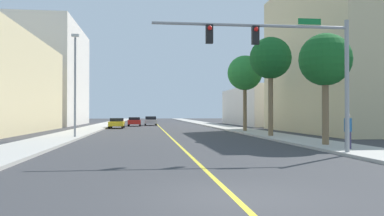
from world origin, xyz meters
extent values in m
plane|color=#38383A|center=(0.00, 42.00, 0.00)|extent=(192.00, 192.00, 0.00)
cube|color=#B2ADA3|center=(-8.65, 42.00, 0.07)|extent=(3.42, 168.00, 0.15)
cube|color=#B2ADA3|center=(8.65, 42.00, 0.07)|extent=(3.42, 168.00, 0.15)
cube|color=yellow|center=(0.00, 42.00, 0.00)|extent=(0.16, 144.00, 0.01)
cube|color=silver|center=(-19.61, 58.84, 8.21)|extent=(13.21, 21.93, 16.42)
cube|color=beige|center=(21.58, 29.15, 7.93)|extent=(17.14, 20.90, 15.85)
cube|color=silver|center=(19.33, 55.57, 3.11)|extent=(12.64, 22.89, 6.21)
cylinder|color=gray|center=(7.35, 8.45, 3.25)|extent=(0.20, 0.20, 6.20)
cylinder|color=gray|center=(2.78, 8.45, 5.98)|extent=(9.13, 0.14, 0.14)
cube|color=black|center=(2.93, 8.45, 5.53)|extent=(0.32, 0.24, 0.84)
sphere|color=red|center=(2.93, 8.31, 5.78)|extent=(0.20, 0.20, 0.20)
cube|color=black|center=(0.80, 8.45, 5.53)|extent=(0.32, 0.24, 0.84)
sphere|color=red|center=(0.80, 8.31, 5.78)|extent=(0.20, 0.20, 0.20)
cube|color=#147233|center=(5.52, 8.45, 6.23)|extent=(1.10, 0.04, 0.28)
cylinder|color=gray|center=(-7.45, 22.10, 3.99)|extent=(0.16, 0.16, 7.68)
cube|color=beige|center=(-7.45, 22.10, 7.98)|extent=(0.56, 0.28, 0.20)
cylinder|color=brown|center=(8.35, 12.78, 2.62)|extent=(0.39, 0.39, 4.95)
sphere|color=#195B23|center=(8.35, 12.78, 5.10)|extent=(3.06, 3.06, 3.06)
cone|color=#195B23|center=(9.25, 12.65, 4.90)|extent=(0.62, 1.75, 1.42)
cone|color=#195B23|center=(8.73, 13.61, 4.90)|extent=(1.54, 1.04, 1.32)
cone|color=#195B23|center=(7.74, 13.47, 4.90)|extent=(1.27, 1.20, 1.38)
cone|color=#195B23|center=(7.43, 12.69, 4.90)|extent=(0.55, 1.43, 1.09)
cone|color=#195B23|center=(8.00, 11.93, 4.90)|extent=(1.80, 1.13, 1.34)
cone|color=#195B23|center=(8.72, 11.94, 4.90)|extent=(1.50, 0.98, 1.38)
cylinder|color=brown|center=(7.99, 21.71, 3.29)|extent=(0.40, 0.40, 6.29)
sphere|color=#195B23|center=(7.99, 21.71, 6.44)|extent=(3.37, 3.37, 3.37)
cone|color=#195B23|center=(8.99, 21.82, 6.24)|extent=(0.58, 1.67, 1.67)
cone|color=#195B23|center=(8.03, 22.72, 6.24)|extent=(1.55, 0.51, 1.28)
cone|color=#195B23|center=(6.99, 21.89, 6.24)|extent=(0.69, 1.80, 1.65)
cone|color=#195B23|center=(8.06, 20.70, 6.24)|extent=(1.63, 0.56, 1.34)
cylinder|color=brown|center=(8.16, 30.64, 3.15)|extent=(0.38, 0.38, 5.99)
sphere|color=#287F33|center=(8.16, 30.64, 6.14)|extent=(3.59, 3.59, 3.59)
cone|color=#287F33|center=(9.23, 30.50, 5.94)|extent=(0.59, 1.49, 1.89)
cone|color=#287F33|center=(8.64, 31.61, 5.94)|extent=(1.72, 1.19, 1.45)
cone|color=#287F33|center=(7.26, 31.22, 5.94)|extent=(1.21, 1.69, 1.88)
cone|color=#287F33|center=(7.38, 29.90, 5.94)|extent=(1.18, 1.21, 1.80)
cone|color=#287F33|center=(8.36, 29.58, 5.94)|extent=(1.70, 0.71, 1.73)
cube|color=gold|center=(-5.75, 42.64, 0.61)|extent=(1.86, 4.00, 0.59)
cube|color=black|center=(-5.74, 42.90, 1.12)|extent=(1.63, 2.08, 0.42)
cylinder|color=black|center=(-4.94, 41.20, 0.32)|extent=(0.22, 0.64, 0.64)
cylinder|color=black|center=(-6.57, 41.21, 0.32)|extent=(0.22, 0.64, 0.64)
cylinder|color=black|center=(-4.92, 44.08, 0.32)|extent=(0.22, 0.64, 0.64)
cylinder|color=black|center=(-6.55, 44.09, 0.32)|extent=(0.22, 0.64, 0.64)
cube|color=#BCBCC1|center=(-1.21, 54.95, 0.64)|extent=(1.92, 4.27, 0.63)
cube|color=black|center=(-1.21, 54.82, 1.21)|extent=(1.69, 2.13, 0.50)
cylinder|color=black|center=(-2.07, 56.54, 0.32)|extent=(0.22, 0.64, 0.64)
cylinder|color=black|center=(-0.35, 56.54, 0.32)|extent=(0.22, 0.64, 0.64)
cylinder|color=black|center=(-2.06, 53.37, 0.32)|extent=(0.22, 0.64, 0.64)
cylinder|color=black|center=(-0.34, 53.37, 0.32)|extent=(0.22, 0.64, 0.64)
cube|color=red|center=(-3.71, 51.29, 0.63)|extent=(1.91, 3.86, 0.63)
cube|color=black|center=(-3.71, 51.28, 1.15)|extent=(1.67, 1.87, 0.40)
cylinder|color=black|center=(-4.56, 52.66, 0.32)|extent=(0.22, 0.64, 0.64)
cylinder|color=black|center=(-2.87, 52.67, 0.32)|extent=(0.22, 0.64, 0.64)
cylinder|color=black|center=(-4.55, 49.91, 0.32)|extent=(0.22, 0.64, 0.64)
cylinder|color=black|center=(-2.86, 49.92, 0.32)|extent=(0.22, 0.64, 0.64)
cylinder|color=#3F3859|center=(8.27, 10.09, 0.59)|extent=(0.32, 0.32, 0.87)
cylinder|color=#26598C|center=(8.27, 10.09, 1.36)|extent=(0.38, 0.38, 0.69)
sphere|color=tan|center=(8.27, 10.09, 1.83)|extent=(0.24, 0.24, 0.24)
camera|label=1|loc=(-2.06, -8.95, 1.97)|focal=36.73mm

